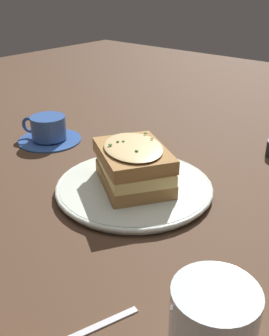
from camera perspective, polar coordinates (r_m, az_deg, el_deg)
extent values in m
plane|color=#473021|center=(0.70, -1.91, -2.59)|extent=(2.40, 2.40, 0.00)
cylinder|color=silver|center=(0.68, 0.00, -2.82)|extent=(0.26, 0.26, 0.01)
torus|color=silver|center=(0.68, 0.00, -2.61)|extent=(0.27, 0.27, 0.01)
cube|color=#A37542|center=(0.67, 0.00, -1.42)|extent=(0.17, 0.17, 0.02)
cube|color=#EAD17A|center=(0.66, 0.00, 0.20)|extent=(0.17, 0.16, 0.02)
cube|color=#A37542|center=(0.66, 0.04, 2.00)|extent=(0.17, 0.16, 0.02)
ellipsoid|color=#DBBC7F|center=(0.65, 0.04, 3.21)|extent=(0.16, 0.15, 0.01)
cube|color=#2D6028|center=(0.64, -3.28, 3.30)|extent=(0.01, 0.01, 0.00)
cube|color=#2D6028|center=(0.65, -2.17, 3.77)|extent=(0.00, 0.00, 0.00)
cube|color=#2D6028|center=(0.67, 2.55, 4.26)|extent=(0.01, 0.00, 0.00)
cube|color=#2D6028|center=(0.62, 0.31, 2.51)|extent=(0.01, 0.00, 0.00)
cube|color=#2D6028|center=(0.66, -1.54, 3.96)|extent=(0.01, 0.00, 0.00)
cube|color=#2D6028|center=(0.69, 1.61, 5.06)|extent=(0.01, 0.01, 0.00)
cylinder|color=#33569E|center=(0.91, -12.19, 4.09)|extent=(0.14, 0.14, 0.01)
cylinder|color=#33569E|center=(0.90, -12.36, 5.78)|extent=(0.08, 0.08, 0.05)
cylinder|color=#381E0F|center=(0.89, -12.48, 6.93)|extent=(0.06, 0.06, 0.00)
torus|color=#33569E|center=(0.92, -14.99, 6.04)|extent=(0.04, 0.02, 0.04)
cylinder|color=silver|center=(0.38, 11.07, -22.78)|extent=(0.08, 0.08, 0.10)
cube|color=silver|center=(0.45, -5.95, -22.03)|extent=(0.04, 0.10, 0.00)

